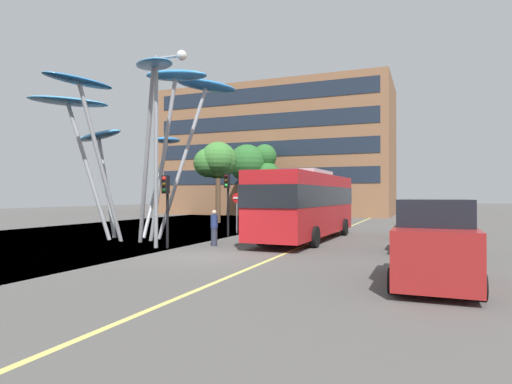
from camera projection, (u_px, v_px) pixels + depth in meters
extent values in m
cube|color=#54514F|center=(200.00, 258.00, 16.40)|extent=(120.00, 240.00, 0.10)
cube|color=gray|center=(8.00, 245.00, 20.15)|extent=(16.00, 240.00, 0.05)
cube|color=#E0D666|center=(269.00, 260.00, 15.37)|extent=(0.16, 144.00, 0.01)
cube|color=red|center=(306.00, 204.00, 22.33)|extent=(2.92, 10.92, 3.03)
cube|color=black|center=(306.00, 196.00, 22.33)|extent=(2.95, 11.03, 0.97)
cube|color=yellow|center=(331.00, 183.00, 27.26)|extent=(1.41, 0.15, 0.36)
cube|color=#B2B2B7|center=(306.00, 173.00, 22.34)|extent=(2.05, 3.86, 0.24)
cylinder|color=black|center=(344.00, 227.00, 24.89)|extent=(0.31, 0.97, 0.96)
cylinder|color=black|center=(302.00, 226.00, 25.91)|extent=(0.31, 0.97, 0.96)
cylinder|color=black|center=(315.00, 237.00, 19.07)|extent=(0.31, 0.97, 0.96)
cylinder|color=black|center=(261.00, 235.00, 20.10)|extent=(0.31, 0.97, 0.96)
cylinder|color=#9EA0A5|center=(163.00, 159.00, 21.69)|extent=(1.66, 0.23, 8.36)
ellipsoid|color=#388EDB|center=(176.00, 75.00, 21.46)|extent=(3.49, 1.27, 0.80)
cylinder|color=#9EA0A5|center=(183.00, 160.00, 23.38)|extent=(2.09, 2.22, 8.52)
ellipsoid|color=#2D7FD1|center=(207.00, 86.00, 23.98)|extent=(3.43, 3.56, 0.73)
cylinder|color=#9EA0A5|center=(156.00, 186.00, 24.82)|extent=(0.84, 3.42, 5.82)
ellipsoid|color=#2D7FD1|center=(167.00, 140.00, 26.45)|extent=(1.73, 3.46, 0.78)
cylinder|color=#9EA0A5|center=(106.00, 186.00, 23.89)|extent=(1.78, 0.70, 5.76)
ellipsoid|color=#4CA3E5|center=(98.00, 136.00, 24.40)|extent=(4.15, 2.26, 0.77)
cylinder|color=#9EA0A5|center=(88.00, 170.00, 22.42)|extent=(2.42, 0.96, 7.31)
ellipsoid|color=#4CA3E5|center=(67.00, 102.00, 22.52)|extent=(4.64, 2.81, 0.83)
cylinder|color=#9EA0A5|center=(100.00, 164.00, 21.05)|extent=(1.22, 2.16, 7.81)
ellipsoid|color=#2D7FD1|center=(79.00, 81.00, 20.37)|extent=(2.48, 3.45, 0.51)
cylinder|color=#9EA0A5|center=(147.00, 158.00, 20.23)|extent=(2.18, 1.88, 8.23)
ellipsoid|color=#4299E0|center=(154.00, 65.00, 19.16)|extent=(3.44, 3.21, 0.70)
cylinder|color=black|center=(167.00, 212.00, 18.97)|extent=(0.12, 0.12, 3.20)
cube|color=black|center=(166.00, 184.00, 18.85)|extent=(0.28, 0.24, 0.80)
sphere|color=red|center=(164.00, 178.00, 18.73)|extent=(0.18, 0.18, 0.18)
sphere|color=#3A2707|center=(164.00, 184.00, 18.72)|extent=(0.18, 0.18, 0.18)
sphere|color=black|center=(164.00, 190.00, 18.72)|extent=(0.18, 0.18, 0.18)
cylinder|color=black|center=(228.00, 205.00, 24.21)|extent=(0.12, 0.12, 3.54)
cube|color=black|center=(227.00, 181.00, 24.09)|extent=(0.28, 0.24, 0.80)
sphere|color=#390706|center=(226.00, 176.00, 23.97)|extent=(0.18, 0.18, 0.18)
sphere|color=#3A2707|center=(226.00, 181.00, 23.97)|extent=(0.18, 0.18, 0.18)
sphere|color=green|center=(226.00, 185.00, 23.97)|extent=(0.18, 0.18, 0.18)
cube|color=maroon|center=(434.00, 252.00, 11.13)|extent=(1.89, 4.41, 1.37)
cube|color=black|center=(434.00, 212.00, 11.14)|extent=(1.74, 2.42, 0.67)
cylinder|color=black|center=(470.00, 268.00, 12.05)|extent=(0.20, 0.60, 0.60)
cylinder|color=black|center=(399.00, 264.00, 12.75)|extent=(0.20, 0.60, 0.60)
cylinder|color=black|center=(482.00, 287.00, 9.51)|extent=(0.20, 0.60, 0.60)
cylinder|color=black|center=(392.00, 281.00, 10.21)|extent=(0.20, 0.60, 0.60)
cube|color=black|center=(423.00, 234.00, 17.47)|extent=(1.71, 3.80, 1.13)
cube|color=black|center=(423.00, 211.00, 17.48)|extent=(1.57, 2.09, 0.73)
cylinder|color=black|center=(445.00, 243.00, 18.25)|extent=(0.20, 0.60, 0.60)
cylinder|color=black|center=(402.00, 241.00, 18.88)|extent=(0.20, 0.60, 0.60)
cylinder|color=black|center=(447.00, 250.00, 16.06)|extent=(0.20, 0.60, 0.60)
cylinder|color=black|center=(399.00, 248.00, 16.69)|extent=(0.20, 0.60, 0.60)
cube|color=gold|center=(423.00, 224.00, 23.30)|extent=(1.72, 4.53, 1.23)
cube|color=black|center=(423.00, 206.00, 23.31)|extent=(1.58, 2.49, 0.72)
cylinder|color=black|center=(440.00, 231.00, 24.29)|extent=(0.20, 0.60, 0.60)
cylinder|color=black|center=(407.00, 230.00, 24.92)|extent=(0.20, 0.60, 0.60)
cylinder|color=black|center=(441.00, 235.00, 21.67)|extent=(0.20, 0.60, 0.60)
cylinder|color=black|center=(405.00, 234.00, 22.31)|extent=(0.20, 0.60, 0.60)
cylinder|color=gray|center=(156.00, 151.00, 19.04)|extent=(0.18, 0.18, 8.55)
cylinder|color=gray|center=(169.00, 57.00, 18.83)|extent=(1.30, 0.12, 0.12)
sphere|color=silver|center=(182.00, 55.00, 18.59)|extent=(0.44, 0.44, 0.44)
cylinder|color=brown|center=(218.00, 201.00, 36.39)|extent=(0.42, 0.42, 3.76)
sphere|color=#428438|center=(208.00, 163.00, 37.11)|extent=(2.54, 2.54, 2.54)
sphere|color=#428438|center=(218.00, 160.00, 37.49)|extent=(3.24, 3.24, 3.24)
sphere|color=#428438|center=(217.00, 159.00, 36.99)|extent=(2.84, 2.84, 2.84)
cylinder|color=brown|center=(256.00, 199.00, 45.62)|extent=(0.37, 0.37, 3.86)
sphere|color=#2D6B2D|center=(247.00, 163.00, 45.58)|extent=(3.94, 3.94, 3.94)
sphere|color=#2D6B2D|center=(265.00, 156.00, 45.91)|extent=(2.58, 2.58, 2.58)
sphere|color=#2D6B2D|center=(260.00, 168.00, 46.54)|extent=(2.54, 2.54, 2.54)
sphere|color=#2D6B2D|center=(265.00, 176.00, 45.76)|extent=(3.20, 3.20, 3.20)
sphere|color=#2D6B2D|center=(254.00, 162.00, 45.58)|extent=(2.45, 2.45, 2.45)
cylinder|color=#2D3342|center=(214.00, 237.00, 19.73)|extent=(0.29, 0.29, 0.83)
cylinder|color=navy|center=(214.00, 221.00, 19.73)|extent=(0.34, 0.34, 0.61)
sphere|color=beige|center=(214.00, 212.00, 19.73)|extent=(0.22, 0.22, 0.22)
cylinder|color=gray|center=(237.00, 213.00, 26.43)|extent=(0.08, 0.08, 2.47)
cylinder|color=red|center=(237.00, 198.00, 26.41)|extent=(0.60, 0.03, 0.60)
cube|color=white|center=(236.00, 198.00, 26.38)|extent=(0.40, 0.04, 0.11)
cube|color=#8E6042|center=(279.00, 153.00, 53.66)|extent=(27.34, 11.91, 15.31)
cube|color=#1E2838|center=(262.00, 176.00, 48.08)|extent=(25.70, 0.08, 1.72)
cube|color=#1E2838|center=(262.00, 149.00, 48.10)|extent=(25.70, 0.08, 1.72)
cube|color=#1E2838|center=(262.00, 122.00, 48.12)|extent=(25.70, 0.08, 1.72)
cube|color=#1E2838|center=(262.00, 94.00, 48.14)|extent=(25.70, 0.08, 1.72)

